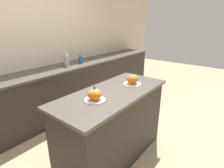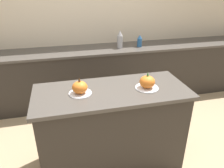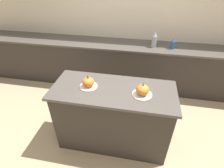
{
  "view_description": "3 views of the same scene",
  "coord_description": "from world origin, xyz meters",
  "views": [
    {
      "loc": [
        -1.45,
        -1.13,
        1.66
      ],
      "look_at": [
        -0.03,
        -0.01,
        1.01
      ],
      "focal_mm": 28.0,
      "sensor_mm": 36.0,
      "label": 1
    },
    {
      "loc": [
        -0.44,
        -1.8,
        1.87
      ],
      "look_at": [
        0.01,
        0.04,
        0.95
      ],
      "focal_mm": 35.0,
      "sensor_mm": 36.0,
      "label": 2
    },
    {
      "loc": [
        0.3,
        -1.64,
        2.14
      ],
      "look_at": [
        -0.01,
        -0.05,
        1.02
      ],
      "focal_mm": 28.0,
      "sensor_mm": 36.0,
      "label": 3
    }
  ],
  "objects": [
    {
      "name": "bottle_tall",
      "position": [
        0.48,
        1.43,
        1.03
      ],
      "size": [
        0.09,
        0.09,
        0.28
      ],
      "color": "#99999E",
      "rests_on": "back_counter"
    },
    {
      "name": "bottle_short",
      "position": [
        0.8,
        1.42,
        0.98
      ],
      "size": [
        0.08,
        0.08,
        0.19
      ],
      "color": "#235184",
      "rests_on": "back_counter"
    },
    {
      "name": "pumpkin_cake_left",
      "position": [
        -0.3,
        0.0,
        0.97
      ],
      "size": [
        0.21,
        0.21,
        0.16
      ],
      "color": "silver",
      "rests_on": "kitchen_island"
    },
    {
      "name": "wall_back",
      "position": [
        0.0,
        1.8,
        1.25
      ],
      "size": [
        8.0,
        0.06,
        2.5
      ],
      "color": "beige",
      "rests_on": "ground_plane"
    },
    {
      "name": "kitchen_island",
      "position": [
        0.0,
        0.0,
        0.46
      ],
      "size": [
        1.49,
        0.64,
        0.91
      ],
      "color": "#2D2823",
      "rests_on": "ground_plane"
    },
    {
      "name": "pumpkin_cake_right",
      "position": [
        0.34,
        -0.04,
        0.97
      ],
      "size": [
        0.23,
        0.23,
        0.17
      ],
      "color": "silver",
      "rests_on": "kitchen_island"
    },
    {
      "name": "back_counter",
      "position": [
        0.0,
        1.47,
        0.45
      ],
      "size": [
        6.0,
        0.6,
        0.89
      ],
      "color": "#2D2823",
      "rests_on": "ground_plane"
    },
    {
      "name": "ground_plane",
      "position": [
        0.0,
        0.0,
        0.0
      ],
      "size": [
        12.0,
        12.0,
        0.0
      ],
      "primitive_type": "plane",
      "color": "tan"
    }
  ]
}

